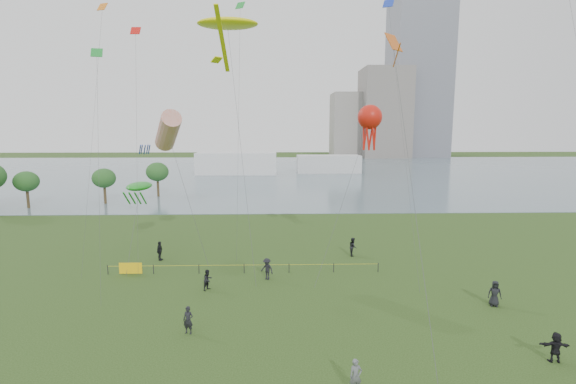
{
  "coord_description": "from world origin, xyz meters",
  "views": [
    {
      "loc": [
        -0.84,
        -21.13,
        12.81
      ],
      "look_at": [
        0.0,
        10.0,
        8.0
      ],
      "focal_mm": 26.0,
      "sensor_mm": 36.0,
      "label": 1
    }
  ],
  "objects_px": {
    "kite_flyer": "(356,376)",
    "kite_octopus": "(370,118)",
    "kite_stingray": "(227,24)",
    "fence": "(175,268)"
  },
  "relations": [
    {
      "from": "kite_flyer",
      "to": "kite_octopus",
      "type": "xyz_separation_m",
      "value": [
        4.43,
        18.56,
        12.8
      ]
    },
    {
      "from": "fence",
      "to": "kite_octopus",
      "type": "distance_m",
      "value": 21.75
    },
    {
      "from": "fence",
      "to": "kite_octopus",
      "type": "xyz_separation_m",
      "value": [
        17.29,
        1.47,
        13.11
      ]
    },
    {
      "from": "fence",
      "to": "kite_flyer",
      "type": "bearing_deg",
      "value": -53.04
    },
    {
      "from": "fence",
      "to": "kite_octopus",
      "type": "bearing_deg",
      "value": 4.87
    },
    {
      "from": "fence",
      "to": "kite_flyer",
      "type": "xyz_separation_m",
      "value": [
        12.86,
        -17.09,
        0.3
      ]
    },
    {
      "from": "kite_stingray",
      "to": "kite_octopus",
      "type": "xyz_separation_m",
      "value": [
        12.77,
        -3.71,
        -8.7
      ]
    },
    {
      "from": "kite_flyer",
      "to": "kite_stingray",
      "type": "xyz_separation_m",
      "value": [
        -8.34,
        22.27,
        21.5
      ]
    },
    {
      "from": "kite_stingray",
      "to": "kite_flyer",
      "type": "bearing_deg",
      "value": -59.89
    },
    {
      "from": "fence",
      "to": "kite_flyer",
      "type": "distance_m",
      "value": 21.39
    }
  ]
}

